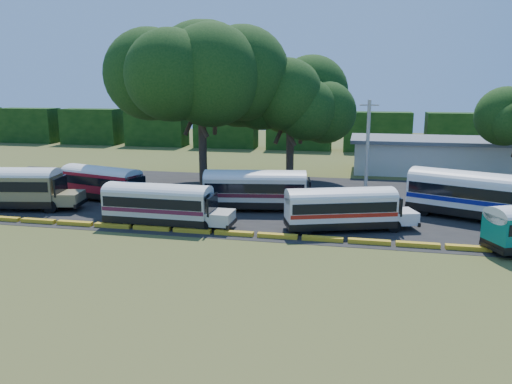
% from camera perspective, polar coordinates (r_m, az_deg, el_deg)
% --- Properties ---
extents(ground, '(160.00, 160.00, 0.00)m').
position_cam_1_polar(ground, '(33.64, -5.43, -5.30)').
color(ground, '#44531B').
rests_on(ground, ground).
extents(asphalt_strip, '(64.00, 24.00, 0.02)m').
position_cam_1_polar(asphalt_strip, '(44.62, 0.39, -0.85)').
color(asphalt_strip, black).
rests_on(asphalt_strip, ground).
extents(curb, '(53.70, 0.45, 0.30)m').
position_cam_1_polar(curb, '(34.51, -4.94, -4.57)').
color(curb, yellow).
rests_on(curb, ground).
extents(terminal_building, '(19.00, 9.00, 4.00)m').
position_cam_1_polar(terminal_building, '(61.66, 19.65, 3.99)').
color(terminal_building, beige).
rests_on(terminal_building, ground).
extents(treeline_backdrop, '(130.00, 4.00, 6.00)m').
position_cam_1_polar(treeline_backdrop, '(79.49, 4.97, 7.04)').
color(treeline_backdrop, black).
rests_on(treeline_backdrop, ground).
extents(bus_beige, '(10.89, 4.44, 3.48)m').
position_cam_1_polar(bus_beige, '(45.41, -26.50, 0.65)').
color(bus_beige, black).
rests_on(bus_beige, ground).
extents(bus_red, '(9.52, 4.66, 3.04)m').
position_cam_1_polar(bus_red, '(45.90, -17.05, 1.19)').
color(bus_red, black).
rests_on(bus_red, ground).
extents(bus_cream_west, '(9.51, 2.52, 3.11)m').
position_cam_1_polar(bus_cream_west, '(36.57, -10.84, -1.17)').
color(bus_cream_west, black).
rests_on(bus_cream_west, ground).
extents(bus_cream_east, '(10.32, 4.00, 3.31)m').
position_cam_1_polar(bus_cream_east, '(40.44, 0.21, 0.49)').
color(bus_cream_east, black).
rests_on(bus_cream_east, ground).
extents(bus_white_red, '(9.52, 5.15, 3.05)m').
position_cam_1_polar(bus_white_red, '(35.37, 9.92, -1.65)').
color(bus_white_red, black).
rests_on(bus_white_red, ground).
extents(bus_white_blue, '(11.33, 6.90, 3.67)m').
position_cam_1_polar(bus_white_blue, '(41.07, 23.74, -0.09)').
color(bus_white_blue, black).
rests_on(bus_white_blue, ground).
extents(tree_west, '(12.94, 12.94, 16.15)m').
position_cam_1_polar(tree_west, '(49.92, -6.31, 13.61)').
color(tree_west, '#322319').
rests_on(tree_west, ground).
extents(tree_center, '(10.00, 10.00, 12.56)m').
position_cam_1_polar(tree_center, '(52.25, 3.99, 10.82)').
color(tree_center, '#322319').
rests_on(tree_center, ground).
extents(utility_pole, '(1.60, 0.30, 8.82)m').
position_cam_1_polar(utility_pole, '(43.72, 12.60, 4.60)').
color(utility_pole, gray).
rests_on(utility_pole, ground).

